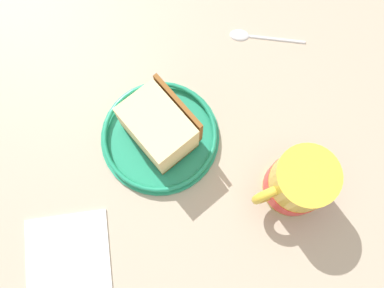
% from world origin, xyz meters
% --- Properties ---
extents(ground_plane, '(1.11, 1.11, 0.02)m').
position_xyz_m(ground_plane, '(0.00, 0.00, -0.01)').
color(ground_plane, tan).
extents(small_plate, '(0.17, 0.17, 0.02)m').
position_xyz_m(small_plate, '(-0.03, 0.04, 0.01)').
color(small_plate, '#1E8C66').
rests_on(small_plate, ground_plane).
extents(cake_slice, '(0.12, 0.11, 0.07)m').
position_xyz_m(cake_slice, '(-0.03, 0.04, 0.04)').
color(cake_slice, brown).
rests_on(cake_slice, small_plate).
extents(tea_mug, '(0.08, 0.10, 0.09)m').
position_xyz_m(tea_mug, '(-0.09, -0.14, 0.04)').
color(tea_mug, gold).
rests_on(tea_mug, ground_plane).
extents(teaspoon, '(0.02, 0.12, 0.01)m').
position_xyz_m(teaspoon, '(0.14, -0.08, 0.00)').
color(teaspoon, silver).
rests_on(teaspoon, ground_plane).
extents(folded_napkin, '(0.13, 0.13, 0.01)m').
position_xyz_m(folded_napkin, '(-0.20, 0.15, 0.00)').
color(folded_napkin, white).
rests_on(folded_napkin, ground_plane).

